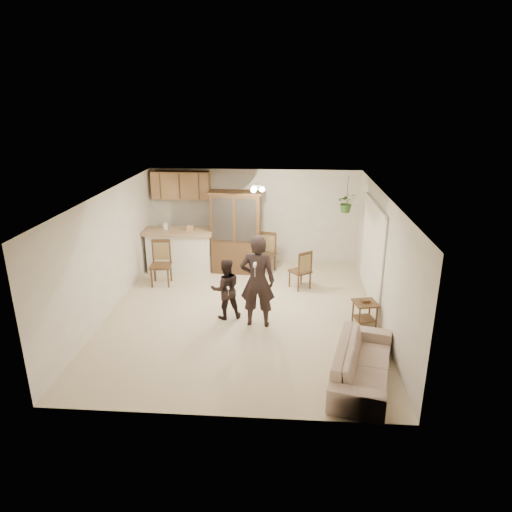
# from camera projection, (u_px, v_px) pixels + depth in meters

# --- Properties ---
(floor) EXTENTS (6.50, 6.50, 0.00)m
(floor) POSITION_uv_depth(u_px,v_px,m) (243.00, 313.00, 9.51)
(floor) COLOR #C9B198
(floor) RESTS_ON ground
(ceiling) EXTENTS (5.50, 6.50, 0.02)m
(ceiling) POSITION_uv_depth(u_px,v_px,m) (242.00, 195.00, 8.68)
(ceiling) COLOR silver
(ceiling) RESTS_ON wall_back
(wall_back) EXTENTS (5.50, 0.02, 2.50)m
(wall_back) POSITION_uv_depth(u_px,v_px,m) (254.00, 216.00, 12.15)
(wall_back) COLOR beige
(wall_back) RESTS_ON ground
(wall_front) EXTENTS (5.50, 0.02, 2.50)m
(wall_front) POSITION_uv_depth(u_px,v_px,m) (218.00, 338.00, 6.04)
(wall_front) COLOR beige
(wall_front) RESTS_ON ground
(wall_left) EXTENTS (0.02, 6.50, 2.50)m
(wall_left) POSITION_uv_depth(u_px,v_px,m) (108.00, 254.00, 9.28)
(wall_left) COLOR beige
(wall_left) RESTS_ON ground
(wall_right) EXTENTS (0.02, 6.50, 2.50)m
(wall_right) POSITION_uv_depth(u_px,v_px,m) (382.00, 260.00, 8.91)
(wall_right) COLOR beige
(wall_right) RESTS_ON ground
(breakfast_bar) EXTENTS (1.60, 0.55, 1.00)m
(breakfast_bar) POSITION_uv_depth(u_px,v_px,m) (180.00, 252.00, 11.68)
(breakfast_bar) COLOR white
(breakfast_bar) RESTS_ON floor
(bar_top) EXTENTS (1.75, 0.70, 0.08)m
(bar_top) POSITION_uv_depth(u_px,v_px,m) (179.00, 232.00, 11.50)
(bar_top) COLOR #A28261
(bar_top) RESTS_ON breakfast_bar
(upper_cabinets) EXTENTS (1.50, 0.34, 0.70)m
(upper_cabinets) POSITION_uv_depth(u_px,v_px,m) (181.00, 185.00, 11.83)
(upper_cabinets) COLOR #976C41
(upper_cabinets) RESTS_ON wall_back
(vertical_blinds) EXTENTS (0.06, 2.30, 2.10)m
(vertical_blinds) POSITION_uv_depth(u_px,v_px,m) (372.00, 252.00, 9.81)
(vertical_blinds) COLOR white
(vertical_blinds) RESTS_ON wall_right
(ceiling_fixture) EXTENTS (0.36, 0.36, 0.20)m
(ceiling_fixture) POSITION_uv_depth(u_px,v_px,m) (257.00, 188.00, 9.83)
(ceiling_fixture) COLOR #FFEFBF
(ceiling_fixture) RESTS_ON ceiling
(hanging_plant) EXTENTS (0.43, 0.37, 0.48)m
(hanging_plant) POSITION_uv_depth(u_px,v_px,m) (347.00, 203.00, 11.00)
(hanging_plant) COLOR #2F5E25
(hanging_plant) RESTS_ON ceiling
(plant_cord) EXTENTS (0.01, 0.01, 0.65)m
(plant_cord) POSITION_uv_depth(u_px,v_px,m) (348.00, 189.00, 10.89)
(plant_cord) COLOR black
(plant_cord) RESTS_ON ceiling
(sofa) EXTENTS (1.15, 1.99, 0.73)m
(sofa) POSITION_uv_depth(u_px,v_px,m) (363.00, 360.00, 7.16)
(sofa) COLOR beige
(sofa) RESTS_ON floor
(adult) EXTENTS (0.67, 0.46, 1.80)m
(adult) POSITION_uv_depth(u_px,v_px,m) (257.00, 282.00, 8.75)
(adult) COLOR black
(adult) RESTS_ON floor
(child) EXTENTS (0.78, 0.69, 1.35)m
(child) POSITION_uv_depth(u_px,v_px,m) (226.00, 287.00, 9.11)
(child) COLOR black
(child) RESTS_ON floor
(china_hutch) EXTENTS (1.35, 0.58, 2.09)m
(china_hutch) POSITION_uv_depth(u_px,v_px,m) (236.00, 233.00, 11.45)
(china_hutch) COLOR #3A2615
(china_hutch) RESTS_ON floor
(side_table) EXTENTS (0.52, 0.52, 0.53)m
(side_table) POSITION_uv_depth(u_px,v_px,m) (365.00, 313.00, 8.96)
(side_table) COLOR #3A2615
(side_table) RESTS_ON floor
(chair_bar) EXTENTS (0.51, 0.51, 1.07)m
(chair_bar) POSITION_uv_depth(u_px,v_px,m) (161.00, 273.00, 10.88)
(chair_bar) COLOR #3A2615
(chair_bar) RESTS_ON floor
(chair_hutch_left) EXTENTS (0.55, 0.55, 1.01)m
(chair_hutch_left) POSITION_uv_depth(u_px,v_px,m) (266.00, 261.00, 11.68)
(chair_hutch_left) COLOR #3A2615
(chair_hutch_left) RESTS_ON floor
(chair_hutch_right) EXTENTS (0.58, 0.58, 0.94)m
(chair_hutch_right) POSITION_uv_depth(u_px,v_px,m) (300.00, 277.00, 10.69)
(chair_hutch_right) COLOR #3A2615
(chair_hutch_right) RESTS_ON floor
(controller_adult) EXTENTS (0.06, 0.16, 0.05)m
(controller_adult) POSITION_uv_depth(u_px,v_px,m) (255.00, 265.00, 8.17)
(controller_adult) COLOR white
(controller_adult) RESTS_ON adult
(controller_child) EXTENTS (0.06, 0.11, 0.03)m
(controller_child) POSITION_uv_depth(u_px,v_px,m) (228.00, 288.00, 8.81)
(controller_child) COLOR white
(controller_child) RESTS_ON child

